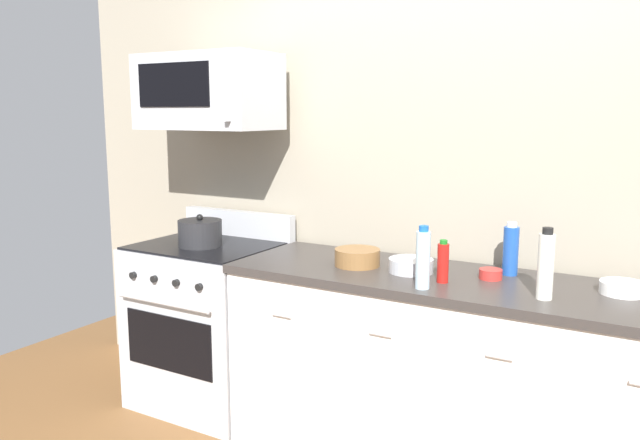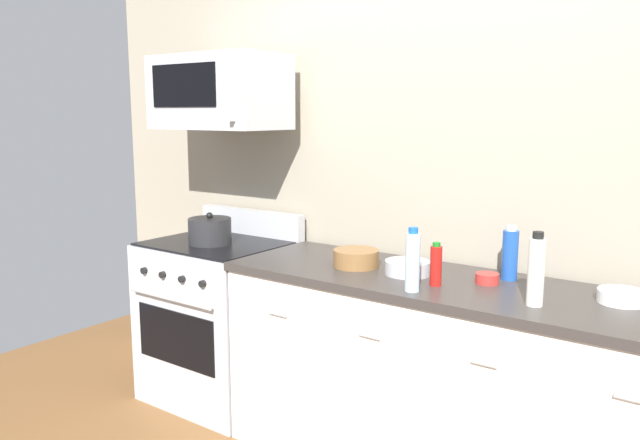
{
  "view_description": "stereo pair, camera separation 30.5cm",
  "coord_description": "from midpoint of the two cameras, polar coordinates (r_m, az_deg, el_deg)",
  "views": [
    {
      "loc": [
        0.82,
        -2.65,
        1.64
      ],
      "look_at": [
        -0.7,
        -0.05,
        1.13
      ],
      "focal_mm": 35.68,
      "sensor_mm": 36.0,
      "label": 1
    },
    {
      "loc": [
        1.08,
        -2.48,
        1.64
      ],
      "look_at": [
        -0.7,
        -0.05,
        1.13
      ],
      "focal_mm": 35.68,
      "sensor_mm": 36.0,
      "label": 2
    }
  ],
  "objects": [
    {
      "name": "bottle_hot_sauce_red",
      "position": [
        2.74,
        7.87,
        -3.81
      ],
      "size": [
        0.05,
        0.05,
        0.19
      ],
      "color": "#B21914",
      "rests_on": "countertop_slab"
    },
    {
      "name": "counter_unit",
      "position": [
        2.98,
        9.53,
        -13.87
      ],
      "size": [
        2.17,
        0.66,
        0.92
      ],
      "color": "white",
      "rests_on": "ground_plane"
    },
    {
      "name": "bowl_steel_prep",
      "position": [
        2.91,
        5.18,
        -4.07
      ],
      "size": [
        0.2,
        0.2,
        0.06
      ],
      "color": "#B2B5BA",
      "rests_on": "countertop_slab"
    },
    {
      "name": "bottle_soda_blue",
      "position": [
        2.92,
        13.91,
        -2.65
      ],
      "size": [
        0.07,
        0.07,
        0.24
      ],
      "color": "#1E4CA5",
      "rests_on": "countertop_slab"
    },
    {
      "name": "bowl_wooden_salad",
      "position": [
        3.02,
        0.48,
        -3.34
      ],
      "size": [
        0.22,
        0.22,
        0.08
      ],
      "color": "brown",
      "rests_on": "countertop_slab"
    },
    {
      "name": "range_oven",
      "position": [
        3.71,
        -12.26,
        -9.01
      ],
      "size": [
        0.76,
        0.69,
        1.07
      ],
      "color": "#B7BABF",
      "rests_on": "ground_plane"
    },
    {
      "name": "back_wall",
      "position": [
        3.14,
        12.67,
        4.06
      ],
      "size": [
        5.26,
        0.1,
        2.7
      ],
      "primitive_type": "cube",
      "color": "#9E937F",
      "rests_on": "ground_plane"
    },
    {
      "name": "stockpot",
      "position": [
        3.54,
        -13.15,
        -1.16
      ],
      "size": [
        0.24,
        0.24,
        0.18
      ],
      "color": "#262628",
      "rests_on": "range_oven"
    },
    {
      "name": "bowl_red_small",
      "position": [
        2.85,
        12.13,
        -4.77
      ],
      "size": [
        0.1,
        0.1,
        0.04
      ],
      "color": "#B72D28",
      "rests_on": "countertop_slab"
    },
    {
      "name": "bottle_water_clear",
      "position": [
        2.63,
        5.96,
        -3.52
      ],
      "size": [
        0.06,
        0.06,
        0.26
      ],
      "color": "silver",
      "rests_on": "countertop_slab"
    },
    {
      "name": "bowl_white_ceramic",
      "position": [
        2.77,
        22.72,
        -5.64
      ],
      "size": [
        0.18,
        0.18,
        0.05
      ],
      "color": "white",
      "rests_on": "countertop_slab"
    },
    {
      "name": "microwave",
      "position": [
        3.56,
        -12.51,
        11.16
      ],
      "size": [
        0.74,
        0.44,
        0.4
      ],
      "color": "#B7BABF"
    },
    {
      "name": "bottle_vinegar_white",
      "position": [
        2.57,
        16.44,
        -3.96
      ],
      "size": [
        0.06,
        0.06,
        0.28
      ],
      "color": "silver",
      "rests_on": "countertop_slab"
    }
  ]
}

